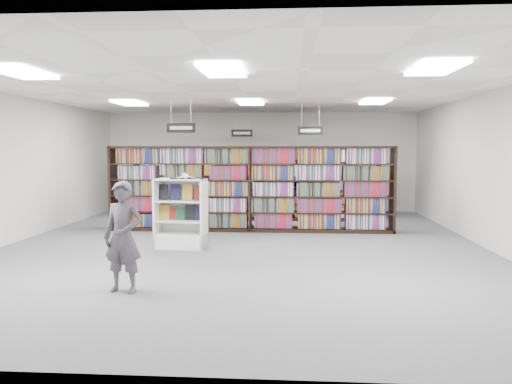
# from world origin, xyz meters

# --- Properties ---
(floor) EXTENTS (12.00, 12.00, 0.00)m
(floor) POSITION_xyz_m (0.00, 0.00, 0.00)
(floor) COLOR #55555A
(floor) RESTS_ON ground
(ceiling) EXTENTS (10.00, 12.00, 0.10)m
(ceiling) POSITION_xyz_m (0.00, 0.00, 3.20)
(ceiling) COLOR white
(ceiling) RESTS_ON wall_back
(wall_back) EXTENTS (10.00, 0.10, 3.20)m
(wall_back) POSITION_xyz_m (0.00, 6.00, 1.60)
(wall_back) COLOR silver
(wall_back) RESTS_ON ground
(wall_front) EXTENTS (10.00, 0.10, 3.20)m
(wall_front) POSITION_xyz_m (0.00, -6.00, 1.60)
(wall_front) COLOR silver
(wall_front) RESTS_ON ground
(wall_left) EXTENTS (0.10, 12.00, 3.20)m
(wall_left) POSITION_xyz_m (-5.00, 0.00, 1.60)
(wall_left) COLOR silver
(wall_left) RESTS_ON ground
(wall_right) EXTENTS (0.10, 12.00, 3.20)m
(wall_right) POSITION_xyz_m (5.00, 0.00, 1.60)
(wall_right) COLOR silver
(wall_right) RESTS_ON ground
(bookshelf_row_near) EXTENTS (7.00, 0.60, 2.10)m
(bookshelf_row_near) POSITION_xyz_m (0.00, 2.00, 1.05)
(bookshelf_row_near) COLOR black
(bookshelf_row_near) RESTS_ON floor
(bookshelf_row_mid) EXTENTS (7.00, 0.60, 2.10)m
(bookshelf_row_mid) POSITION_xyz_m (0.00, 4.00, 1.05)
(bookshelf_row_mid) COLOR black
(bookshelf_row_mid) RESTS_ON floor
(bookshelf_row_far) EXTENTS (7.00, 0.60, 2.10)m
(bookshelf_row_far) POSITION_xyz_m (0.00, 5.70, 1.05)
(bookshelf_row_far) COLOR black
(bookshelf_row_far) RESTS_ON floor
(aisle_sign_left) EXTENTS (0.65, 0.02, 0.80)m
(aisle_sign_left) POSITION_xyz_m (-1.50, 1.00, 2.53)
(aisle_sign_left) COLOR #B2B2B7
(aisle_sign_left) RESTS_ON ceiling
(aisle_sign_right) EXTENTS (0.65, 0.02, 0.80)m
(aisle_sign_right) POSITION_xyz_m (1.50, 3.00, 2.53)
(aisle_sign_right) COLOR #B2B2B7
(aisle_sign_right) RESTS_ON ceiling
(aisle_sign_center) EXTENTS (0.65, 0.02, 0.80)m
(aisle_sign_center) POSITION_xyz_m (-0.50, 5.00, 2.53)
(aisle_sign_center) COLOR #B2B2B7
(aisle_sign_center) RESTS_ON ceiling
(troffer_front_left) EXTENTS (0.60, 1.20, 0.04)m
(troffer_front_left) POSITION_xyz_m (-3.00, -3.00, 3.16)
(troffer_front_left) COLOR white
(troffer_front_left) RESTS_ON ceiling
(troffer_front_center) EXTENTS (0.60, 1.20, 0.04)m
(troffer_front_center) POSITION_xyz_m (0.00, -3.00, 3.16)
(troffer_front_center) COLOR white
(troffer_front_center) RESTS_ON ceiling
(troffer_front_right) EXTENTS (0.60, 1.20, 0.04)m
(troffer_front_right) POSITION_xyz_m (3.00, -3.00, 3.16)
(troffer_front_right) COLOR white
(troffer_front_right) RESTS_ON ceiling
(troffer_back_left) EXTENTS (0.60, 1.20, 0.04)m
(troffer_back_left) POSITION_xyz_m (-3.00, 2.00, 3.16)
(troffer_back_left) COLOR white
(troffer_back_left) RESTS_ON ceiling
(troffer_back_center) EXTENTS (0.60, 1.20, 0.04)m
(troffer_back_center) POSITION_xyz_m (0.00, 2.00, 3.16)
(troffer_back_center) COLOR white
(troffer_back_center) RESTS_ON ceiling
(troffer_back_right) EXTENTS (0.60, 1.20, 0.04)m
(troffer_back_right) POSITION_xyz_m (3.00, 2.00, 3.16)
(troffer_back_right) COLOR white
(troffer_back_right) RESTS_ON ceiling
(endcap_display) EXTENTS (1.06, 0.60, 1.43)m
(endcap_display) POSITION_xyz_m (-1.25, -0.22, 0.48)
(endcap_display) COLOR white
(endcap_display) RESTS_ON floor
(open_book) EXTENTS (0.75, 0.57, 0.13)m
(open_book) POSITION_xyz_m (-1.15, -0.25, 1.46)
(open_book) COLOR black
(open_book) RESTS_ON endcap_display
(shopper) EXTENTS (0.63, 0.47, 1.59)m
(shopper) POSITION_xyz_m (-1.38, -3.43, 0.79)
(shopper) COLOR #4F4954
(shopper) RESTS_ON floor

